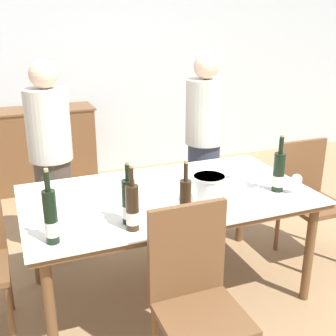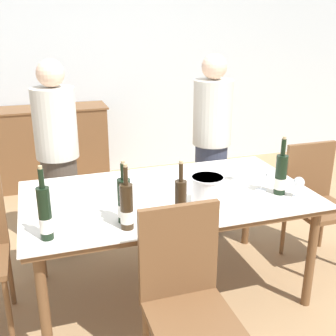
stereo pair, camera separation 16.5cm
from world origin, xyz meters
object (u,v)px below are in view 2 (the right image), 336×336
(chair_right_end, at_px, (315,195))
(chair_near_front, at_px, (185,290))
(ice_bucket, at_px, (207,190))
(person_guest_left, at_px, (211,146))
(sideboard_cabinet, at_px, (44,147))
(dining_table, at_px, (168,203))
(wine_bottle_0, at_px, (281,175))
(person_host, at_px, (58,160))
(wine_glass_2, at_px, (262,178))
(wine_glass_0, at_px, (299,183))
(wine_bottle_1, at_px, (124,202))
(wine_bottle_4, at_px, (181,203))
(wine_bottle_2, at_px, (45,214))
(wine_bottle_3, at_px, (127,208))
(wine_glass_1, at_px, (237,167))

(chair_right_end, distance_m, chair_near_front, 1.62)
(ice_bucket, bearing_deg, person_guest_left, 65.04)
(sideboard_cabinet, distance_m, dining_table, 2.48)
(ice_bucket, bearing_deg, chair_right_end, 17.47)
(wine_bottle_0, height_order, person_host, person_host)
(ice_bucket, bearing_deg, wine_glass_2, 13.73)
(ice_bucket, xyz_separation_m, wine_glass_0, (0.61, -0.06, -0.00))
(sideboard_cabinet, distance_m, wine_bottle_1, 2.72)
(wine_glass_2, bearing_deg, sideboard_cabinet, 117.93)
(ice_bucket, relative_size, chair_near_front, 0.21)
(wine_glass_2, bearing_deg, ice_bucket, -166.27)
(wine_bottle_4, distance_m, chair_right_end, 1.42)
(sideboard_cabinet, xyz_separation_m, person_guest_left, (1.37, -1.56, 0.33))
(dining_table, bearing_deg, sideboard_cabinet, 106.89)
(person_host, bearing_deg, wine_bottle_1, -76.04)
(wine_bottle_1, height_order, chair_near_front, wine_bottle_1)
(wine_bottle_0, relative_size, person_guest_left, 0.25)
(wine_bottle_0, bearing_deg, dining_table, 162.32)
(wine_glass_0, bearing_deg, sideboard_cabinet, 119.23)
(wine_bottle_2, height_order, chair_right_end, wine_bottle_2)
(wine_glass_0, bearing_deg, wine_bottle_4, -173.09)
(dining_table, relative_size, person_host, 1.20)
(chair_right_end, distance_m, person_guest_left, 0.95)
(wine_glass_0, bearing_deg, wine_bottle_2, -177.73)
(wine_bottle_3, xyz_separation_m, chair_near_front, (0.21, -0.37, -0.32))
(wine_glass_0, xyz_separation_m, person_host, (-1.41, 1.14, -0.06))
(chair_right_end, bearing_deg, person_host, 158.24)
(wine_bottle_0, height_order, person_guest_left, person_guest_left)
(person_guest_left, bearing_deg, wine_bottle_0, -87.80)
(chair_near_front, distance_m, person_guest_left, 1.77)
(wine_bottle_2, bearing_deg, wine_bottle_0, 5.72)
(wine_glass_2, distance_m, person_host, 1.58)
(wine_bottle_0, distance_m, wine_bottle_4, 0.78)
(sideboard_cabinet, bearing_deg, ice_bucket, -71.21)
(wine_bottle_0, xyz_separation_m, wine_glass_1, (-0.16, 0.30, -0.03))
(wine_bottle_2, bearing_deg, wine_glass_1, 18.87)
(ice_bucket, height_order, wine_bottle_4, wine_bottle_4)
(wine_bottle_2, distance_m, chair_right_end, 2.10)
(wine_bottle_2, height_order, wine_bottle_3, wine_bottle_2)
(wine_bottle_1, distance_m, wine_bottle_3, 0.08)
(sideboard_cabinet, relative_size, chair_near_front, 1.49)
(ice_bucket, distance_m, wine_bottle_2, 0.96)
(wine_bottle_0, xyz_separation_m, chair_near_front, (-0.85, -0.53, -0.33))
(sideboard_cabinet, height_order, wine_bottle_2, wine_bottle_2)
(sideboard_cabinet, distance_m, wine_bottle_4, 2.88)
(dining_table, distance_m, wine_glass_1, 0.57)
(chair_right_end, bearing_deg, wine_bottle_0, -150.00)
(chair_right_end, bearing_deg, wine_bottle_1, -166.17)
(wine_bottle_1, relative_size, wine_glass_0, 2.64)
(dining_table, relative_size, wine_bottle_1, 5.15)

